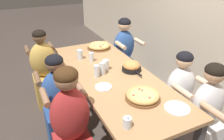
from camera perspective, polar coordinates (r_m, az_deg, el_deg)
The scene contains 19 objects.
ground_plane at distance 3.03m, azimuth 0.00°, elevation -14.42°, with size 18.00×18.00×0.00m, color #423833.
dining_table at distance 2.62m, azimuth 0.00°, elevation -2.63°, with size 2.24×0.86×0.80m.
pizza_board_main at distance 3.33m, azimuth -3.40°, elevation 6.23°, with size 0.36×0.36×0.06m.
pizza_board_second at distance 2.14m, azimuth 8.05°, elevation -6.69°, with size 0.34×0.34×0.06m.
skillet_bowl at distance 2.64m, azimuth 5.15°, elevation 0.91°, with size 0.34×0.23×0.13m.
empty_plate_a at distance 2.31m, azimuth -2.26°, elevation -4.42°, with size 0.18×0.18×0.02m.
empty_plate_b at distance 2.08m, azimuth 16.64°, elevation -9.51°, with size 0.23×0.23×0.02m.
cocktail_glass_blue at distance 1.79m, azimuth 3.99°, elevation -13.67°, with size 0.07×0.07×0.12m.
drinking_glass_a at distance 2.98m, azimuth -8.39°, elevation 3.92°, with size 0.08×0.08×0.12m.
drinking_glass_b at distance 2.89m, azimuth -5.40°, elevation 3.25°, with size 0.06×0.06×0.12m.
drinking_glass_c at distance 2.49m, azimuth -4.01°, elevation -0.47°, with size 0.06×0.06×0.14m.
drinking_glass_d at distance 2.65m, azimuth -1.65°, elevation 1.14°, with size 0.08×0.08×0.13m.
drinking_glass_e at distance 2.54m, azimuth -2.50°, elevation 0.21°, with size 0.07×0.07×0.15m.
diner_far_left at distance 3.67m, azimuth 3.08°, elevation 3.59°, with size 0.51×0.40×1.20m.
diner_far_right at distance 2.50m, azimuth 22.96°, elevation -11.64°, with size 0.51×0.40×1.16m.
diner_far_midright at distance 2.72m, azimuth 16.88°, elevation -7.59°, with size 0.51×0.40×1.13m.
diner_near_left at distance 3.33m, azimuth -17.12°, elevation -0.61°, with size 0.51×0.40×1.17m.
diner_near_midright at distance 2.15m, azimuth -10.47°, elevation -15.27°, with size 0.51×0.40×1.23m.
diner_near_center at distance 2.55m, azimuth -13.40°, elevation -9.37°, with size 0.51×0.40×1.16m.
Camera 1 is at (2.05, -0.98, 2.00)m, focal length 35.00 mm.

